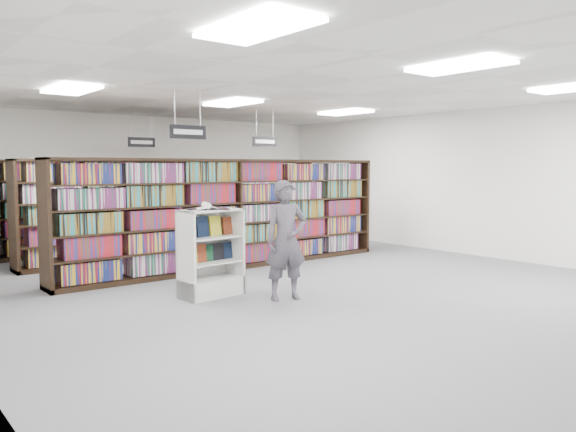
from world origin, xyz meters
TOP-DOWN VIEW (x-y plane):
  - floor at (0.00, 0.00)m, footprint 12.00×12.00m
  - ceiling at (0.00, 0.00)m, footprint 10.00×12.00m
  - wall_back at (0.00, 6.00)m, footprint 10.00×0.10m
  - wall_right at (5.00, 0.00)m, footprint 0.10×12.00m
  - bookshelf_row_near at (0.00, 2.00)m, footprint 7.00×0.60m
  - bookshelf_row_mid at (0.00, 4.00)m, footprint 7.00×0.60m
  - bookshelf_row_far at (0.00, 5.70)m, footprint 7.00×0.60m
  - aisle_sign_left at (-1.50, 1.00)m, footprint 0.65×0.02m
  - aisle_sign_right at (1.50, 3.00)m, footprint 0.65×0.02m
  - aisle_sign_center at (-0.50, 5.00)m, footprint 0.65×0.02m
  - troffer_front_left at (-3.00, -3.00)m, footprint 0.60×1.20m
  - troffer_front_center at (0.00, -3.00)m, footprint 0.60×1.20m
  - troffer_front_right at (3.00, -3.00)m, footprint 0.60×1.20m
  - troffer_back_left at (-3.00, 2.00)m, footprint 0.60×1.20m
  - troffer_back_center at (0.00, 2.00)m, footprint 0.60×1.20m
  - troffer_back_right at (3.00, 2.00)m, footprint 0.60×1.20m
  - endcap_display at (-1.60, 0.20)m, footprint 0.98×0.56m
  - open_book at (-1.65, 0.17)m, footprint 0.69×0.55m
  - shopper at (-0.84, -0.70)m, footprint 0.74×0.60m

SIDE VIEW (x-z plane):
  - floor at x=0.00m, z-range 0.00..0.00m
  - endcap_display at x=-1.60m, z-range -0.21..1.12m
  - shopper at x=-0.84m, z-range 0.00..1.76m
  - bookshelf_row_near at x=0.00m, z-range 0.00..2.10m
  - bookshelf_row_mid at x=0.00m, z-range 0.00..2.10m
  - bookshelf_row_far at x=0.00m, z-range 0.00..2.10m
  - open_book at x=-1.65m, z-range 1.29..1.42m
  - wall_back at x=0.00m, z-range 0.00..3.20m
  - wall_right at x=5.00m, z-range 0.00..3.20m
  - aisle_sign_left at x=-1.50m, z-range 2.13..2.93m
  - aisle_sign_right at x=1.50m, z-range 2.13..2.93m
  - aisle_sign_center at x=-0.50m, z-range 2.13..2.93m
  - troffer_front_left at x=-3.00m, z-range 3.14..3.18m
  - troffer_front_center at x=0.00m, z-range 3.14..3.18m
  - troffer_front_right at x=3.00m, z-range 3.14..3.18m
  - troffer_back_left at x=-3.00m, z-range 3.14..3.18m
  - troffer_back_center at x=0.00m, z-range 3.14..3.18m
  - troffer_back_right at x=3.00m, z-range 3.14..3.18m
  - ceiling at x=0.00m, z-range 3.15..3.25m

